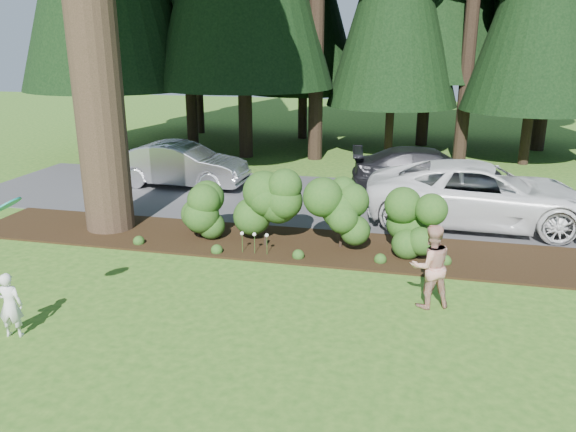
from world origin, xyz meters
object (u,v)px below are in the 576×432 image
object	(u,v)px
adult	(430,266)
car_dark_suv	(428,171)
car_silver_wagon	(181,165)
car_white_suv	(481,194)
frisbee	(8,205)
child	(10,305)

from	to	relation	value
adult	car_dark_suv	bearing A→B (deg)	-112.35
car_silver_wagon	adult	world-z (taller)	adult
car_white_suv	frisbee	distance (m)	11.52
frisbee	car_silver_wagon	bearing A→B (deg)	99.41
car_white_suv	car_dark_suv	distance (m)	3.51
car_silver_wagon	car_white_suv	distance (m)	9.83
child	car_dark_suv	bearing A→B (deg)	-134.32
car_silver_wagon	car_white_suv	size ratio (longest dim) A/B	0.75
adult	frisbee	world-z (taller)	frisbee
car_silver_wagon	car_dark_suv	bearing A→B (deg)	-81.15
adult	child	bearing A→B (deg)	-0.37
car_silver_wagon	child	world-z (taller)	car_silver_wagon
car_silver_wagon	adult	xyz separation A→B (m)	(8.23, -7.48, 0.03)
car_silver_wagon	child	xyz separation A→B (m)	(1.36, -10.26, -0.20)
frisbee	child	bearing A→B (deg)	162.70
car_silver_wagon	car_white_suv	world-z (taller)	car_white_suv
car_silver_wagon	frisbee	world-z (taller)	frisbee
car_white_suv	car_dark_suv	size ratio (longest dim) A/B	1.22
child	adult	size ratio (longest dim) A/B	0.71
car_white_suv	child	distance (m)	11.59
car_white_suv	car_dark_suv	world-z (taller)	car_white_suv
child	adult	bearing A→B (deg)	-171.16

